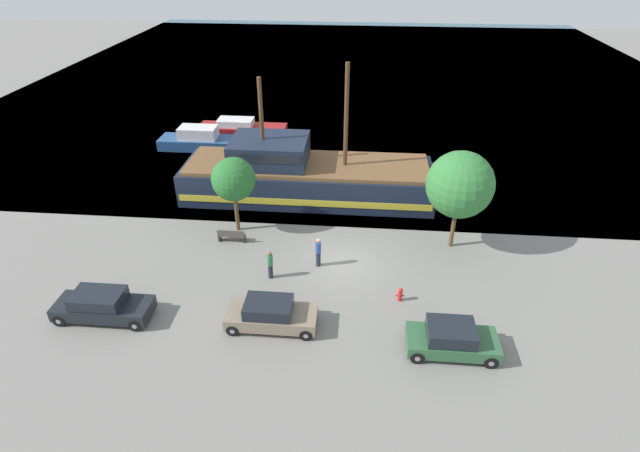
% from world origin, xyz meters
% --- Properties ---
extents(ground_plane, '(160.00, 160.00, 0.00)m').
position_xyz_m(ground_plane, '(0.00, 0.00, 0.00)').
color(ground_plane, gray).
extents(water_surface, '(80.00, 80.00, 0.00)m').
position_xyz_m(water_surface, '(0.00, 44.00, 0.00)').
color(water_surface, '#33566B').
rests_on(water_surface, ground).
extents(pirate_ship, '(18.63, 5.23, 9.38)m').
position_xyz_m(pirate_ship, '(-3.06, 8.14, 1.54)').
color(pirate_ship, '#192338').
rests_on(pirate_ship, water_surface).
extents(moored_boat_dockside, '(7.95, 2.26, 1.61)m').
position_xyz_m(moored_boat_dockside, '(-10.16, 19.32, 0.63)').
color(moored_boat_dockside, maroon).
rests_on(moored_boat_dockside, water_surface).
extents(moored_boat_outer, '(7.99, 2.29, 1.90)m').
position_xyz_m(moored_boat_outer, '(-12.73, 16.21, 0.70)').
color(moored_boat_outer, navy).
rests_on(moored_boat_outer, water_surface).
extents(parked_car_curb_front, '(4.32, 1.84, 1.45)m').
position_xyz_m(parked_car_curb_front, '(-3.11, -5.53, 0.71)').
color(parked_car_curb_front, '#7F705B').
rests_on(parked_car_curb_front, ground_plane).
extents(parked_car_curb_mid, '(4.06, 1.93, 1.47)m').
position_xyz_m(parked_car_curb_mid, '(5.25, -6.46, 0.72)').
color(parked_car_curb_mid, '#2D5B38').
rests_on(parked_car_curb_mid, ground_plane).
extents(parked_car_curb_rear, '(4.67, 1.82, 1.48)m').
position_xyz_m(parked_car_curb_rear, '(-11.41, -5.64, 0.73)').
color(parked_car_curb_rear, black).
rests_on(parked_car_curb_rear, ground_plane).
extents(fire_hydrant, '(0.42, 0.25, 0.76)m').
position_xyz_m(fire_hydrant, '(3.15, -3.05, 0.41)').
color(fire_hydrant, red).
rests_on(fire_hydrant, ground_plane).
extents(bench_promenade_east, '(1.66, 0.45, 0.85)m').
position_xyz_m(bench_promenade_east, '(-6.80, 1.67, 0.44)').
color(bench_promenade_east, '#4C4742').
rests_on(bench_promenade_east, ground_plane).
extents(pedestrian_walking_near, '(0.32, 0.32, 1.79)m').
position_xyz_m(pedestrian_walking_near, '(-1.32, -0.35, 0.92)').
color(pedestrian_walking_near, '#232838').
rests_on(pedestrian_walking_near, ground_plane).
extents(pedestrian_walking_far, '(0.32, 0.32, 1.69)m').
position_xyz_m(pedestrian_walking_far, '(-3.81, -1.70, 0.86)').
color(pedestrian_walking_far, '#232838').
rests_on(pedestrian_walking_far, ground_plane).
extents(tree_row_east, '(2.67, 2.67, 4.87)m').
position_xyz_m(tree_row_east, '(-6.75, 3.11, 3.52)').
color(tree_row_east, brown).
rests_on(tree_row_east, ground_plane).
extents(tree_row_mideast, '(3.84, 3.84, 6.02)m').
position_xyz_m(tree_row_mideast, '(6.45, 2.40, 4.10)').
color(tree_row_mideast, brown).
rests_on(tree_row_mideast, ground_plane).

